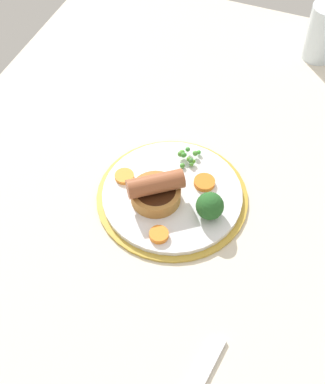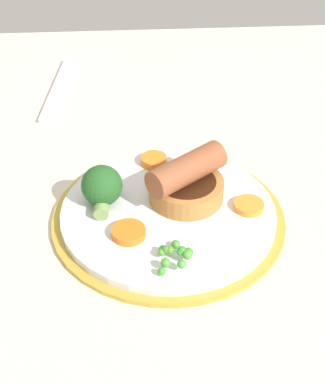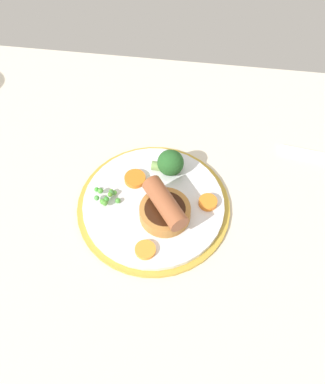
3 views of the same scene
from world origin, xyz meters
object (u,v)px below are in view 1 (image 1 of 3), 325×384
Objects in this scene: sausage_pudding at (156,191)px; carrot_slice_1 at (204,182)px; carrot_slice_0 at (159,235)px; carrot_slice_2 at (124,176)px; drinking_glass at (323,32)px; dinner_plate at (172,196)px; broccoli_floret_near at (210,206)px; pea_pile at (187,156)px.

sausage_pudding reaches higher than carrot_slice_1.
carrot_slice_0 is 13.31cm from carrot_slice_2.
sausage_pudding is 0.78× the size of drinking_glass.
carrot_slice_1 reaches higher than dinner_plate.
carrot_slice_0 is at bearing 7.14° from dinner_plate.
broccoli_floret_near is 6.45cm from carrot_slice_1.
broccoli_floret_near is at bearing 36.75° from pea_pile.
carrot_slice_0 is 0.86× the size of carrot_slice_1.
carrot_slice_0 is at bearing 4.25° from pea_pile.
dinner_plate is 2.75× the size of sausage_pudding.
broccoli_floret_near reaches higher than carrot_slice_2.
drinking_glass is (-48.77, 17.16, 2.34)cm from sausage_pudding.
drinking_glass is (-42.90, 10.71, 4.09)cm from carrot_slice_1.
drinking_glass is (-46.62, 15.06, 5.35)cm from dinner_plate.
pea_pile is at bearing -21.34° from drinking_glass.
carrot_slice_0 is at bearing -101.20° from sausage_pudding.
carrot_slice_1 is 1.09× the size of carrot_slice_2.
carrot_slice_2 is (-8.95, -9.85, -0.11)cm from carrot_slice_0.
carrot_slice_1 is 44.41cm from drinking_glass.
drinking_glass reaches higher than carrot_slice_2.
broccoli_floret_near is (-0.28, 9.16, 0.02)cm from sausage_pudding.
dinner_plate is 7.90cm from broccoli_floret_near.
carrot_slice_1 is (4.03, 4.48, -0.50)cm from pea_pile.
dinner_plate is at bearing 8.99° from sausage_pudding.
carrot_slice_1 is at bearing 48.02° from pea_pile.
carrot_slice_0 is (8.85, 1.11, 1.30)cm from dinner_plate.
drinking_glass is (-55.46, 13.95, 4.04)cm from carrot_slice_0.
drinking_glass is at bearing 158.66° from pea_pile.
pea_pile is 0.85× the size of broccoli_floret_near.
broccoli_floret_near is at bearing 139.50° from carrot_slice_0.
broccoli_floret_near is 1.80× the size of carrot_slice_0.
dinner_plate is 7.74× the size of carrot_slice_2.
broccoli_floret_near reaches higher than carrot_slice_1.
drinking_glass is at bearing 165.99° from carrot_slice_1.
dinner_plate is 4.61× the size of broccoli_floret_near.
carrot_slice_1 is at bearing 5.49° from sausage_pudding.
sausage_pudding is 2.81× the size of carrot_slice_2.
dinner_plate is at bearing -172.86° from carrot_slice_0.
broccoli_floret_near is 0.47× the size of drinking_glass.
pea_pile is 1.32× the size of carrot_slice_1.
pea_pile is 11.53cm from carrot_slice_2.
drinking_glass is at bearing 152.90° from carrot_slice_2.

